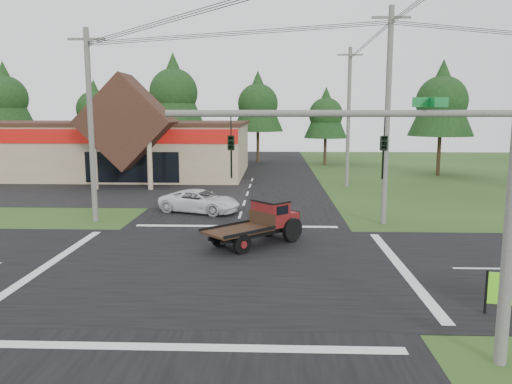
{
  "coord_description": "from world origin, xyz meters",
  "views": [
    {
      "loc": [
        1.99,
        -19.01,
        6.0
      ],
      "look_at": [
        1.12,
        5.03,
        2.2
      ],
      "focal_mm": 35.0,
      "sensor_mm": 36.0,
      "label": 1
    }
  ],
  "objects": [
    {
      "name": "road_ew",
      "position": [
        0.0,
        0.0,
        0.01
      ],
      "size": [
        120.0,
        12.0,
        0.02
      ],
      "primitive_type": "cube",
      "color": "black",
      "rests_on": "ground"
    },
    {
      "name": "tree_row_c",
      "position": [
        -10.0,
        41.0,
        8.72
      ],
      "size": [
        7.28,
        7.28,
        13.13
      ],
      "color": "#332316",
      "rests_on": "ground"
    },
    {
      "name": "utility_pole_n",
      "position": [
        8.0,
        22.0,
        5.74
      ],
      "size": [
        2.0,
        0.3,
        11.2
      ],
      "color": "#595651",
      "rests_on": "ground"
    },
    {
      "name": "tree_row_b",
      "position": [
        -20.0,
        42.0,
        6.7
      ],
      "size": [
        5.6,
        5.6,
        10.1
      ],
      "color": "#332316",
      "rests_on": "ground"
    },
    {
      "name": "white_pickup",
      "position": [
        -2.53,
        10.89,
        0.69
      ],
      "size": [
        5.44,
        3.85,
        1.38
      ],
      "primitive_type": "imported",
      "rotation": [
        0.0,
        0.0,
        1.22
      ],
      "color": "white",
      "rests_on": "ground"
    },
    {
      "name": "tree_row_a",
      "position": [
        -30.0,
        40.0,
        8.05
      ],
      "size": [
        6.72,
        6.72,
        12.12
      ],
      "color": "#332316",
      "rests_on": "ground"
    },
    {
      "name": "utility_pole_ne",
      "position": [
        8.0,
        8.0,
        5.89
      ],
      "size": [
        2.0,
        0.3,
        11.5
      ],
      "color": "#595651",
      "rests_on": "ground"
    },
    {
      "name": "tree_row_d",
      "position": [
        0.0,
        42.0,
        7.38
      ],
      "size": [
        6.16,
        6.16,
        11.11
      ],
      "color": "#332316",
      "rests_on": "ground"
    },
    {
      "name": "utility_pole_nw",
      "position": [
        -8.0,
        8.0,
        5.39
      ],
      "size": [
        2.0,
        0.3,
        10.5
      ],
      "color": "#595651",
      "rests_on": "ground"
    },
    {
      "name": "road_ns",
      "position": [
        0.0,
        0.0,
        0.01
      ],
      "size": [
        12.0,
        120.0,
        0.02
      ],
      "primitive_type": "cube",
      "color": "black",
      "rests_on": "ground"
    },
    {
      "name": "tree_row_e",
      "position": [
        8.0,
        40.0,
        6.03
      ],
      "size": [
        5.04,
        5.04,
        9.09
      ],
      "color": "#332316",
      "rests_on": "ground"
    },
    {
      "name": "ground",
      "position": [
        0.0,
        0.0,
        0.0
      ],
      "size": [
        120.0,
        120.0,
        0.0
      ],
      "primitive_type": "plane",
      "color": "#254017",
      "rests_on": "ground"
    },
    {
      "name": "traffic_signal_mast",
      "position": [
        5.82,
        -7.5,
        4.43
      ],
      "size": [
        8.12,
        0.24,
        7.0
      ],
      "color": "#595651",
      "rests_on": "ground"
    },
    {
      "name": "tree_side_ne",
      "position": [
        18.0,
        30.0,
        7.38
      ],
      "size": [
        6.16,
        6.16,
        11.11
      ],
      "color": "#332316",
      "rests_on": "ground"
    },
    {
      "name": "parking_apron",
      "position": [
        -14.0,
        19.0,
        0.01
      ],
      "size": [
        28.0,
        14.0,
        0.02
      ],
      "primitive_type": "cube",
      "color": "black",
      "rests_on": "ground"
    },
    {
      "name": "cvs_building",
      "position": [
        -15.7,
        29.57,
        2.78
      ],
      "size": [
        30.4,
        18.2,
        9.19
      ],
      "color": "#9E866B",
      "rests_on": "ground"
    },
    {
      "name": "antique_flatbed_truck",
      "position": [
        1.13,
        3.29,
        1.01
      ],
      "size": [
        4.8,
        4.67,
        2.03
      ],
      "primitive_type": null,
      "rotation": [
        0.0,
        0.0,
        -0.82
      ],
      "color": "#58130C",
      "rests_on": "ground"
    }
  ]
}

